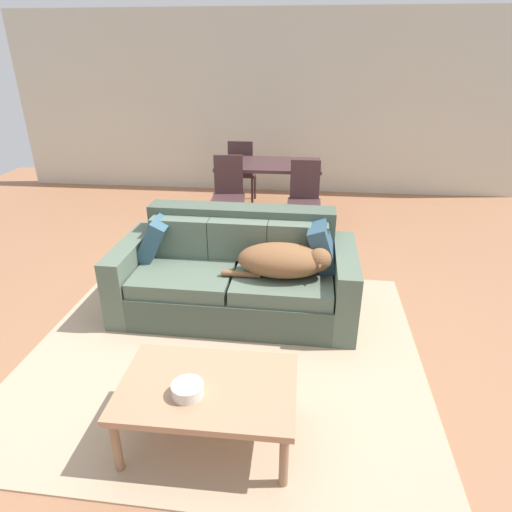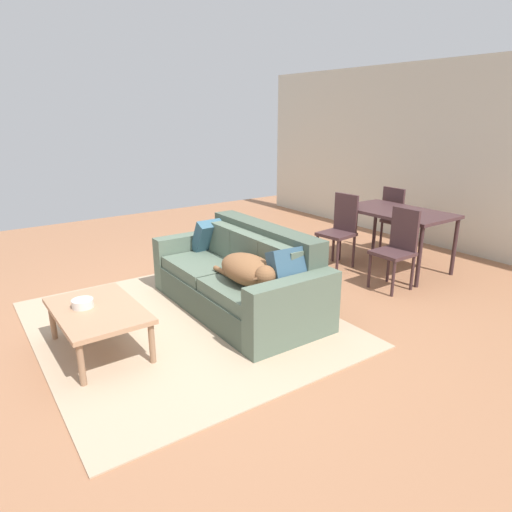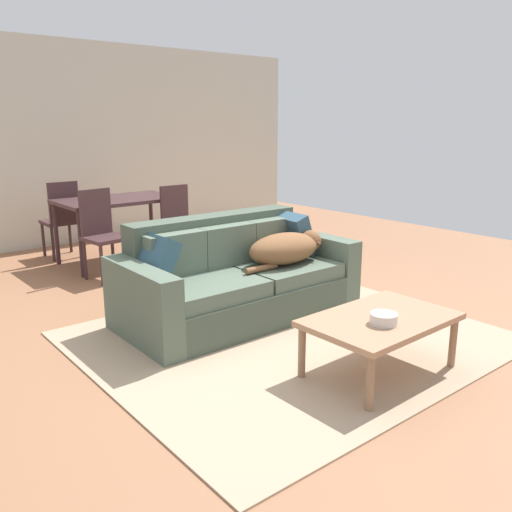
{
  "view_description": "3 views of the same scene",
  "coord_description": "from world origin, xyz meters",
  "px_view_note": "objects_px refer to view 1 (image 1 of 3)",
  "views": [
    {
      "loc": [
        0.64,
        -3.16,
        2.1
      ],
      "look_at": [
        0.31,
        -0.08,
        0.66
      ],
      "focal_mm": 30.63,
      "sensor_mm": 36.0,
      "label": 1
    },
    {
      "loc": [
        3.75,
        -2.22,
        1.96
      ],
      "look_at": [
        0.3,
        0.27,
        0.61
      ],
      "focal_mm": 31.59,
      "sensor_mm": 36.0,
      "label": 2
    },
    {
      "loc": [
        -2.62,
        -3.3,
        1.66
      ],
      "look_at": [
        0.25,
        0.1,
        0.54
      ],
      "focal_mm": 37.71,
      "sensor_mm": 36.0,
      "label": 3
    }
  ],
  "objects_px": {
    "couch": "(237,274)",
    "throw_pillow_by_left_arm": "(155,238)",
    "dining_chair_near_right": "(304,196)",
    "dining_chair_near_left": "(228,191)",
    "bowl_on_coffee_table": "(188,390)",
    "dining_table": "(269,169)",
    "dining_chair_far_left": "(242,169)",
    "coffee_table": "(208,391)",
    "dog_on_left_cushion": "(284,260)",
    "throw_pillow_by_right_arm": "(323,246)"
  },
  "relations": [
    {
      "from": "dining_chair_near_right",
      "to": "dining_chair_far_left",
      "type": "distance_m",
      "value": 1.52
    },
    {
      "from": "dining_chair_near_left",
      "to": "dining_chair_near_right",
      "type": "xyz_separation_m",
      "value": [
        0.94,
        -0.04,
        -0.02
      ]
    },
    {
      "from": "coffee_table",
      "to": "dining_chair_near_left",
      "type": "relative_size",
      "value": 1.05
    },
    {
      "from": "couch",
      "to": "dog_on_left_cushion",
      "type": "xyz_separation_m",
      "value": [
        0.42,
        -0.19,
        0.25
      ]
    },
    {
      "from": "couch",
      "to": "dining_chair_near_right",
      "type": "relative_size",
      "value": 2.21
    },
    {
      "from": "couch",
      "to": "bowl_on_coffee_table",
      "type": "height_order",
      "value": "couch"
    },
    {
      "from": "dog_on_left_cushion",
      "to": "dining_table",
      "type": "height_order",
      "value": "dining_table"
    },
    {
      "from": "throw_pillow_by_right_arm",
      "to": "dining_chair_far_left",
      "type": "relative_size",
      "value": 0.41
    },
    {
      "from": "bowl_on_coffee_table",
      "to": "coffee_table",
      "type": "bearing_deg",
      "value": 44.41
    },
    {
      "from": "bowl_on_coffee_table",
      "to": "throw_pillow_by_right_arm",
      "type": "bearing_deg",
      "value": 64.57
    },
    {
      "from": "couch",
      "to": "dining_chair_near_left",
      "type": "xyz_separation_m",
      "value": [
        -0.37,
        1.82,
        0.2
      ]
    },
    {
      "from": "coffee_table",
      "to": "dining_chair_near_right",
      "type": "bearing_deg",
      "value": 81.02
    },
    {
      "from": "dining_chair_near_left",
      "to": "dining_chair_far_left",
      "type": "xyz_separation_m",
      "value": [
        0.01,
        1.15,
        -0.0
      ]
    },
    {
      "from": "couch",
      "to": "dining_chair_far_left",
      "type": "relative_size",
      "value": 2.16
    },
    {
      "from": "throw_pillow_by_right_arm",
      "to": "dining_chair_far_left",
      "type": "distance_m",
      "value": 3.13
    },
    {
      "from": "throw_pillow_by_left_arm",
      "to": "dining_chair_near_right",
      "type": "relative_size",
      "value": 0.41
    },
    {
      "from": "throw_pillow_by_right_arm",
      "to": "coffee_table",
      "type": "relative_size",
      "value": 0.39
    },
    {
      "from": "dog_on_left_cushion",
      "to": "throw_pillow_by_left_arm",
      "type": "xyz_separation_m",
      "value": [
        -1.16,
        0.26,
        0.03
      ]
    },
    {
      "from": "bowl_on_coffee_table",
      "to": "dining_chair_near_left",
      "type": "height_order",
      "value": "dining_chair_near_left"
    },
    {
      "from": "throw_pillow_by_left_arm",
      "to": "coffee_table",
      "type": "bearing_deg",
      "value": -63.26
    },
    {
      "from": "couch",
      "to": "throw_pillow_by_left_arm",
      "type": "distance_m",
      "value": 0.79
    },
    {
      "from": "bowl_on_coffee_table",
      "to": "dining_table",
      "type": "bearing_deg",
      "value": 88.11
    },
    {
      "from": "throw_pillow_by_left_arm",
      "to": "dining_chair_near_left",
      "type": "relative_size",
      "value": 0.39
    },
    {
      "from": "dining_table",
      "to": "dining_chair_far_left",
      "type": "bearing_deg",
      "value": 126.87
    },
    {
      "from": "throw_pillow_by_left_arm",
      "to": "bowl_on_coffee_table",
      "type": "height_order",
      "value": "throw_pillow_by_left_arm"
    },
    {
      "from": "coffee_table",
      "to": "dining_chair_far_left",
      "type": "height_order",
      "value": "dining_chair_far_left"
    },
    {
      "from": "dining_chair_near_left",
      "to": "dining_chair_near_right",
      "type": "height_order",
      "value": "dining_chair_near_left"
    },
    {
      "from": "dining_chair_far_left",
      "to": "dining_table",
      "type": "bearing_deg",
      "value": 127.6
    },
    {
      "from": "couch",
      "to": "coffee_table",
      "type": "relative_size",
      "value": 2.05
    },
    {
      "from": "dining_chair_far_left",
      "to": "throw_pillow_by_left_arm",
      "type": "bearing_deg",
      "value": 83.41
    },
    {
      "from": "throw_pillow_by_right_arm",
      "to": "dining_chair_near_right",
      "type": "xyz_separation_m",
      "value": [
        -0.17,
        1.74,
        -0.11
      ]
    },
    {
      "from": "dining_chair_near_left",
      "to": "bowl_on_coffee_table",
      "type": "bearing_deg",
      "value": -90.48
    },
    {
      "from": "couch",
      "to": "throw_pillow_by_left_arm",
      "type": "xyz_separation_m",
      "value": [
        -0.74,
        0.07,
        0.29
      ]
    },
    {
      "from": "bowl_on_coffee_table",
      "to": "dining_chair_near_right",
      "type": "bearing_deg",
      "value": 79.76
    },
    {
      "from": "throw_pillow_by_right_arm",
      "to": "bowl_on_coffee_table",
      "type": "bearing_deg",
      "value": -115.43
    },
    {
      "from": "couch",
      "to": "throw_pillow_by_left_arm",
      "type": "height_order",
      "value": "couch"
    },
    {
      "from": "coffee_table",
      "to": "dining_chair_far_left",
      "type": "xyz_separation_m",
      "value": [
        -0.42,
        4.47,
        0.16
      ]
    },
    {
      "from": "dining_table",
      "to": "dining_chair_near_left",
      "type": "xyz_separation_m",
      "value": [
        -0.47,
        -0.54,
        -0.17
      ]
    },
    {
      "from": "dining_chair_near_left",
      "to": "couch",
      "type": "bearing_deg",
      "value": -84.57
    },
    {
      "from": "couch",
      "to": "coffee_table",
      "type": "distance_m",
      "value": 1.5
    },
    {
      "from": "coffee_table",
      "to": "couch",
      "type": "bearing_deg",
      "value": 92.07
    },
    {
      "from": "bowl_on_coffee_table",
      "to": "dining_table",
      "type": "xyz_separation_m",
      "value": [
        0.13,
        3.95,
        0.26
      ]
    },
    {
      "from": "dog_on_left_cushion",
      "to": "dining_chair_far_left",
      "type": "relative_size",
      "value": 0.93
    },
    {
      "from": "dining_table",
      "to": "dining_chair_near_left",
      "type": "relative_size",
      "value": 1.42
    },
    {
      "from": "dog_on_left_cushion",
      "to": "dining_chair_near_right",
      "type": "relative_size",
      "value": 0.95
    },
    {
      "from": "couch",
      "to": "dining_chair_near_left",
      "type": "height_order",
      "value": "dining_chair_near_left"
    },
    {
      "from": "bowl_on_coffee_table",
      "to": "throw_pillow_by_left_arm",
      "type": "bearing_deg",
      "value": 112.9
    },
    {
      "from": "couch",
      "to": "dining_chair_far_left",
      "type": "distance_m",
      "value": 3.0
    },
    {
      "from": "bowl_on_coffee_table",
      "to": "dining_chair_near_right",
      "type": "distance_m",
      "value": 3.42
    },
    {
      "from": "throw_pillow_by_left_arm",
      "to": "bowl_on_coffee_table",
      "type": "xyz_separation_m",
      "value": [
        0.7,
        -1.66,
        -0.17
      ]
    }
  ]
}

